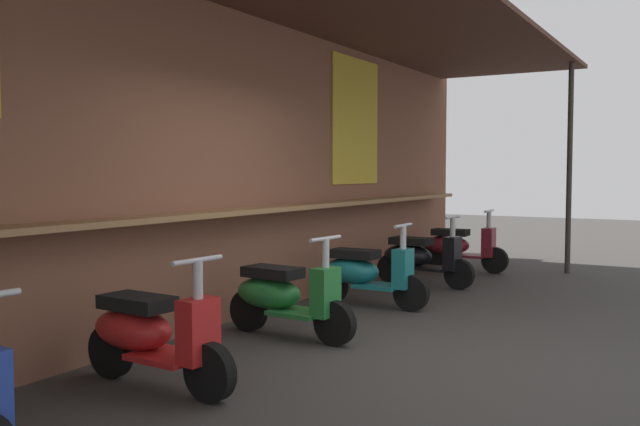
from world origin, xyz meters
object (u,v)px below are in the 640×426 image
Objects in this scene: scooter_teal at (364,273)px; scooter_maroon at (458,246)px; scooter_red at (149,333)px; scooter_green at (283,296)px; scooter_black at (419,257)px.

scooter_teal and scooter_maroon have the same top height.
scooter_red is 1.00× the size of scooter_teal.
scooter_green is at bearing -91.85° from scooter_maroon.
scooter_teal is at bearing 93.62° from scooter_red.
scooter_red is 1.00× the size of scooter_black.
scooter_red is 1.00× the size of scooter_maroon.
scooter_black and scooter_maroon have the same top height.
scooter_green is 4.97m from scooter_maroon.
scooter_red is at bearing -90.95° from scooter_teal.
scooter_green is at bearing -90.94° from scooter_teal.
scooter_black is at bearing 93.62° from scooter_red.
scooter_green and scooter_black have the same top height.
scooter_black is at bearing 89.05° from scooter_teal.
scooter_maroon is at bearing 94.45° from scooter_green.
scooter_red is at bearing -85.55° from scooter_green.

